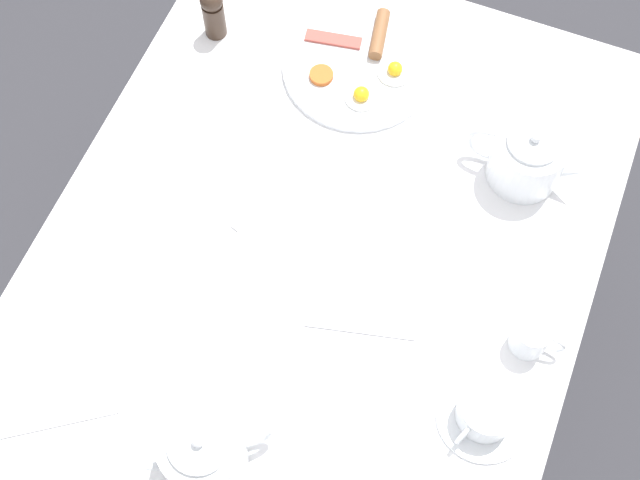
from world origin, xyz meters
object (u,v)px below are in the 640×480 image
teapot_near (527,158)px  fork_spare (59,422)px  teacup_with_saucer_left (486,412)px  teapot_far (204,451)px  breakfast_plate (360,66)px  knife_by_plate (274,188)px  creamer_jug (532,337)px  pepper_grinder (213,12)px  fork_by_plate (360,329)px

teapot_near → fork_spare: 0.89m
teacup_with_saucer_left → fork_spare: bearing=-157.5°
teapot_far → fork_spare: 0.25m
teapot_near → teacup_with_saucer_left: size_ratio=1.47×
breakfast_plate → fork_spare: (-0.20, -0.80, -0.01)m
teacup_with_saucer_left → knife_by_plate: (-0.46, 0.25, -0.03)m
teapot_near → teapot_far: size_ratio=1.22×
breakfast_plate → teapot_far: teapot_far is taller
teapot_far → creamer_jug: 0.54m
teapot_near → fork_spare: teapot_near is taller
knife_by_plate → fork_spare: bearing=-106.4°
teapot_far → pepper_grinder: 0.82m
pepper_grinder → knife_by_plate: pepper_grinder is taller
creamer_jug → breakfast_plate: bearing=137.4°
teapot_near → pepper_grinder: teapot_near is taller
teapot_near → pepper_grinder: 0.64m
teapot_near → teacup_with_saucer_left: (0.07, -0.45, -0.03)m
creamer_jug → teapot_far: bearing=-138.3°
breakfast_plate → creamer_jug: creamer_jug is taller
breakfast_plate → teacup_with_saucer_left: (0.41, -0.55, 0.02)m
teapot_near → fork_spare: bearing=-125.8°
teapot_near → fork_by_plate: bearing=-110.8°
breakfast_plate → creamer_jug: (0.45, -0.41, 0.03)m
teacup_with_saucer_left → pepper_grinder: 0.88m
teapot_near → creamer_jug: bearing=-69.7°
breakfast_plate → teapot_near: teapot_near is taller
teacup_with_saucer_left → pepper_grinder: pepper_grinder is taller
knife_by_plate → fork_spare: size_ratio=1.28×
teapot_far → knife_by_plate: size_ratio=0.88×
fork_by_plate → knife_by_plate: bearing=140.9°
pepper_grinder → teacup_with_saucer_left: bearing=-37.0°
breakfast_plate → teapot_near: (0.35, -0.11, 0.05)m
teapot_far → teacup_with_saucer_left: (0.37, 0.22, -0.03)m
breakfast_plate → pepper_grinder: bearing=-175.6°
teapot_far → creamer_jug: teapot_far is taller
pepper_grinder → knife_by_plate: 0.37m
creamer_jug → fork_by_plate: 0.27m
creamer_jug → pepper_grinder: size_ratio=0.76×
creamer_jug → knife_by_plate: 0.51m
creamer_jug → pepper_grinder: bearing=152.2°
teapot_far → fork_spare: teapot_far is taller
teapot_far → fork_by_plate: bearing=-156.0°
breakfast_plate → teacup_with_saucer_left: teacup_with_saucer_left is taller
fork_by_plate → knife_by_plate: (-0.23, 0.19, 0.00)m
teacup_with_saucer_left → creamer_jug: bearing=77.5°
creamer_jug → teapot_near: bearing=108.2°
creamer_jug → pepper_grinder: 0.83m
fork_by_plate → teapot_near: bearing=67.1°
teapot_far → creamer_jug: size_ratio=2.07×
fork_by_plate → breakfast_plate: bearing=110.7°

